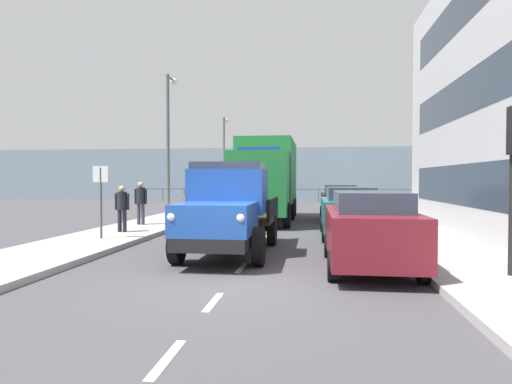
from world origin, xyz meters
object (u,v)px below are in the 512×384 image
Objects in this scene: pedestrian_couple_a at (122,205)px; lamp_post_promenade at (169,133)px; street_sign at (101,189)px; car_grey_oppositeside_0 at (214,204)px; car_silver_oppositeside_1 at (235,199)px; truck_vintage_blue at (228,210)px; lamp_post_far at (224,153)px; car_maroon_kerbside_near at (369,229)px; car_black_kerbside_2 at (339,202)px; car_white_oppositeside_2 at (249,195)px; car_teal_kerbside_1 at (349,211)px; pedestrian_couple_b at (141,199)px; lorry_cargo_green at (266,177)px.

lamp_post_promenade reaches higher than pedestrian_couple_a.
pedestrian_couple_a is 1.78m from street_sign.
car_silver_oppositeside_1 is at bearing -90.00° from car_grey_oppositeside_0.
truck_vintage_blue reaches higher than street_sign.
car_grey_oppositeside_0 is at bearing -108.56° from street_sign.
lamp_post_far reaches higher than street_sign.
street_sign is (7.77, -2.92, 0.79)m from car_maroon_kerbside_near.
car_black_kerbside_2 is at bearing 150.29° from car_silver_oppositeside_1.
lamp_post_far is at bearing -49.39° from car_white_oppositeside_2.
pedestrian_couple_a is (7.85, 6.73, 0.20)m from car_black_kerbside_2.
car_silver_oppositeside_1 is at bearing 90.00° from car_white_oppositeside_2.
pedestrian_couple_a is at bearing 64.61° from car_grey_oppositeside_0.
car_black_kerbside_2 is at bearing -171.88° from lamp_post_promenade.
street_sign is at bearing -20.57° from car_maroon_kerbside_near.
car_black_kerbside_2 is at bearing -108.84° from truck_vintage_blue.
lamp_post_promenade reaches higher than street_sign.
truck_vintage_blue is at bearing 143.22° from pedestrian_couple_a.
lamp_post_promenade is 1.05× the size of lamp_post_far.
truck_vintage_blue is 1.35× the size of car_white_oppositeside_2.
car_teal_kerbside_1 is at bearing 145.63° from car_grey_oppositeside_0.
car_maroon_kerbside_near is 5.39m from car_teal_kerbside_1.
lamp_post_far is at bearing -91.08° from pedestrian_couple_b.
street_sign is (2.13, 6.34, 0.79)m from car_grey_oppositeside_0.
car_black_kerbside_2 is at bearing -90.00° from car_teal_kerbside_1.
street_sign is at bearing 47.28° from car_black_kerbside_2.
car_grey_oppositeside_0 is (2.21, -7.97, -0.28)m from truck_vintage_blue.
lamp_post_far is at bearing -54.55° from car_black_kerbside_2.
car_white_oppositeside_2 is at bearing -101.31° from pedestrian_couple_b.
street_sign is (-0.08, 1.68, 0.59)m from pedestrian_couple_a.
lorry_cargo_green is 1.96× the size of car_white_oppositeside_2.
car_black_kerbside_2 is 9.23m from pedestrian_couple_b.
car_maroon_kerbside_near is 0.94× the size of car_teal_kerbside_1.
car_white_oppositeside_2 is 12.97m from pedestrian_couple_b.
street_sign is (7.77, 2.48, 0.79)m from car_teal_kerbside_1.
car_white_oppositeside_2 is 0.62× the size of lamp_post_promenade.
lamp_post_promenade is (2.39, -0.93, 3.27)m from car_grey_oppositeside_0.
car_black_kerbside_2 is at bearing -90.00° from car_maroon_kerbside_near.
lamp_post_far is (0.04, -17.82, 2.90)m from pedestrian_couple_a.
pedestrian_couple_b is at bearing -82.35° from pedestrian_couple_a.
lorry_cargo_green is at bearing -89.88° from truck_vintage_blue.
pedestrian_couple_b is (4.76, -5.78, -0.00)m from truck_vintage_blue.
truck_vintage_blue is 3.50× the size of pedestrian_couple_a.
lamp_post_promenade reaches higher than pedestrian_couple_b.
lorry_cargo_green is 4.72× the size of pedestrian_couple_b.
car_silver_oppositeside_1 is 2.45× the size of pedestrian_couple_a.
truck_vintage_blue reaches higher than car_black_kerbside_2.
car_maroon_kerbside_near is 10.82m from pedestrian_couple_b.
pedestrian_couple_a is (7.85, 0.80, 0.20)m from car_teal_kerbside_1.
lorry_cargo_green is 12.68m from lamp_post_far.
lamp_post_far is (2.25, -7.87, 3.10)m from car_silver_oppositeside_1.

